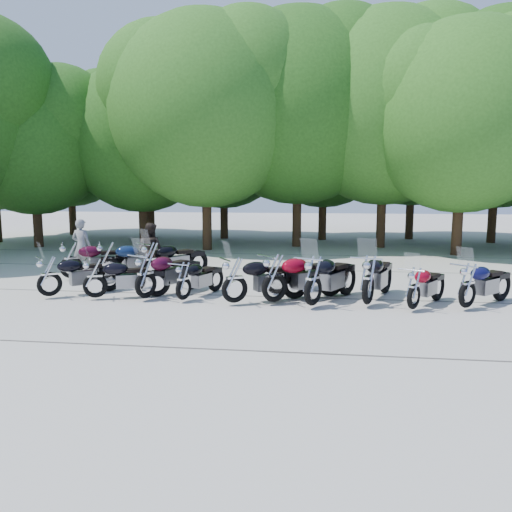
# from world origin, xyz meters

# --- Properties ---
(ground) EXTENTS (90.00, 90.00, 0.00)m
(ground) POSITION_xyz_m (0.00, 0.00, 0.00)
(ground) COLOR #9F988F
(ground) RESTS_ON ground
(tree_1) EXTENTS (6.97, 6.97, 8.55)m
(tree_1) POSITION_xyz_m (-12.04, 11.24, 5.06)
(tree_1) COLOR #3A2614
(tree_1) RESTS_ON ground
(tree_2) EXTENTS (7.31, 7.31, 8.97)m
(tree_2) POSITION_xyz_m (-7.25, 12.84, 5.31)
(tree_2) COLOR #3A2614
(tree_2) RESTS_ON ground
(tree_3) EXTENTS (8.70, 8.70, 10.67)m
(tree_3) POSITION_xyz_m (-3.57, 11.24, 6.32)
(tree_3) COLOR #3A2614
(tree_3) RESTS_ON ground
(tree_4) EXTENTS (9.13, 9.13, 11.20)m
(tree_4) POSITION_xyz_m (0.54, 13.09, 6.64)
(tree_4) COLOR #3A2614
(tree_4) RESTS_ON ground
(tree_5) EXTENTS (9.04, 9.04, 11.10)m
(tree_5) POSITION_xyz_m (4.61, 13.20, 6.57)
(tree_5) COLOR #3A2614
(tree_5) RESTS_ON ground
(tree_6) EXTENTS (8.00, 8.00, 9.82)m
(tree_6) POSITION_xyz_m (7.55, 10.82, 5.81)
(tree_6) COLOR #3A2614
(tree_6) RESTS_ON ground
(tree_9) EXTENTS (7.59, 7.59, 9.32)m
(tree_9) POSITION_xyz_m (-13.53, 17.59, 5.52)
(tree_9) COLOR #3A2614
(tree_9) RESTS_ON ground
(tree_10) EXTENTS (7.78, 7.78, 9.55)m
(tree_10) POSITION_xyz_m (-8.29, 16.97, 5.66)
(tree_10) COLOR #3A2614
(tree_10) RESTS_ON ground
(tree_11) EXTENTS (7.56, 7.56, 9.28)m
(tree_11) POSITION_xyz_m (-3.76, 16.43, 5.49)
(tree_11) COLOR #3A2614
(tree_11) RESTS_ON ground
(tree_12) EXTENTS (7.88, 7.88, 9.67)m
(tree_12) POSITION_xyz_m (1.80, 16.47, 5.72)
(tree_12) COLOR #3A2614
(tree_12) RESTS_ON ground
(tree_13) EXTENTS (8.31, 8.31, 10.20)m
(tree_13) POSITION_xyz_m (6.69, 17.47, 6.04)
(tree_13) COLOR #3A2614
(tree_13) RESTS_ON ground
(tree_14) EXTENTS (8.02, 8.02, 9.84)m
(tree_14) POSITION_xyz_m (10.68, 16.09, 5.83)
(tree_14) COLOR #3A2614
(tree_14) RESTS_ON ground
(motorcycle_0) EXTENTS (2.11, 2.02, 1.27)m
(motorcycle_0) POSITION_xyz_m (-5.38, 0.55, 0.63)
(motorcycle_0) COLOR black
(motorcycle_0) RESTS_ON ground
(motorcycle_1) EXTENTS (2.27, 1.43, 1.23)m
(motorcycle_1) POSITION_xyz_m (-4.10, 0.53, 0.62)
(motorcycle_1) COLOR black
(motorcycle_1) RESTS_ON ground
(motorcycle_2) EXTENTS (1.80, 2.51, 1.38)m
(motorcycle_2) POSITION_xyz_m (-2.77, 0.65, 0.69)
(motorcycle_2) COLOR #3B081E
(motorcycle_2) RESTS_ON ground
(motorcycle_3) EXTENTS (1.34, 2.15, 1.17)m
(motorcycle_3) POSITION_xyz_m (-1.76, 0.60, 0.58)
(motorcycle_3) COLOR black
(motorcycle_3) RESTS_ON ground
(motorcycle_4) EXTENTS (2.42, 1.92, 1.36)m
(motorcycle_4) POSITION_xyz_m (-0.39, 0.41, 0.68)
(motorcycle_4) COLOR black
(motorcycle_4) RESTS_ON ground
(motorcycle_5) EXTENTS (2.47, 2.22, 1.44)m
(motorcycle_5) POSITION_xyz_m (0.58, 0.61, 0.72)
(motorcycle_5) COLOR maroon
(motorcycle_5) RESTS_ON ground
(motorcycle_6) EXTENTS (1.92, 2.62, 1.45)m
(motorcycle_6) POSITION_xyz_m (1.54, 0.35, 0.72)
(motorcycle_6) COLOR black
(motorcycle_6) RESTS_ON ground
(motorcycle_7) EXTENTS (1.61, 2.67, 1.45)m
(motorcycle_7) POSITION_xyz_m (2.88, 0.64, 0.72)
(motorcycle_7) COLOR black
(motorcycle_7) RESTS_ON ground
(motorcycle_8) EXTENTS (1.69, 2.12, 1.19)m
(motorcycle_8) POSITION_xyz_m (3.91, 0.34, 0.60)
(motorcycle_8) COLOR maroon
(motorcycle_8) RESTS_ON ground
(motorcycle_9) EXTENTS (2.11, 2.10, 1.29)m
(motorcycle_9) POSITION_xyz_m (5.19, 0.62, 0.64)
(motorcycle_9) COLOR #0C0C35
(motorcycle_9) RESTS_ON ground
(motorcycle_10) EXTENTS (2.49, 1.78, 1.37)m
(motorcycle_10) POSITION_xyz_m (-6.08, 3.06, 0.69)
(motorcycle_10) COLOR #36071A
(motorcycle_10) RESTS_ON ground
(motorcycle_11) EXTENTS (2.55, 1.74, 1.39)m
(motorcycle_11) POSITION_xyz_m (-4.90, 3.17, 0.70)
(motorcycle_11) COLOR #0E1E40
(motorcycle_11) RESTS_ON ground
(motorcycle_12) EXTENTS (2.13, 2.42, 1.40)m
(motorcycle_12) POSITION_xyz_m (-3.46, 3.08, 0.70)
(motorcycle_12) COLOR black
(motorcycle_12) RESTS_ON ground
(rider_0) EXTENTS (0.72, 0.51, 1.87)m
(rider_0) POSITION_xyz_m (-6.35, 4.34, 0.93)
(rider_0) COLOR gray
(rider_0) RESTS_ON ground
(rider_1) EXTENTS (1.00, 0.86, 1.79)m
(rider_1) POSITION_xyz_m (-3.75, 3.83, 0.89)
(rider_1) COLOR #2A221C
(rider_1) RESTS_ON ground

